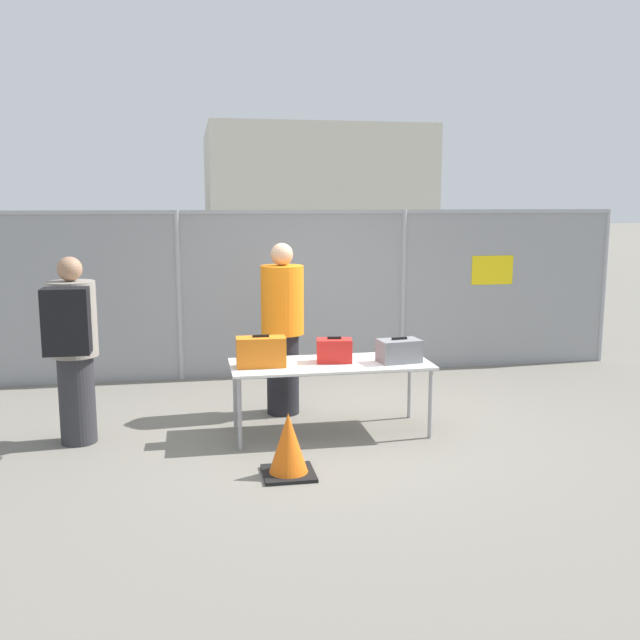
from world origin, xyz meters
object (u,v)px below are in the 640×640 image
suitcase_orange (261,352)px  suitcase_red (334,350)px  traffic_cone (288,446)px  suitcase_grey (399,351)px  traveler_hooded (73,343)px  utility_trailer (404,312)px  inspection_table (331,368)px  security_worker_near (282,327)px

suitcase_orange → suitcase_red: (0.74, 0.07, -0.03)m
suitcase_red → traffic_cone: (-0.61, -1.07, -0.58)m
suitcase_orange → suitcase_grey: size_ratio=1.09×
suitcase_grey → traveler_hooded: 3.13m
suitcase_orange → suitcase_red: bearing=5.5°
traveler_hooded → utility_trailer: 6.82m
traffic_cone → inspection_table: bearing=61.3°
inspection_table → security_worker_near: size_ratio=1.06×
inspection_table → utility_trailer: (2.28, 4.98, -0.27)m
security_worker_near → utility_trailer: 5.02m
suitcase_red → traveler_hooded: size_ratio=0.21×
suitcase_grey → security_worker_near: (-1.05, 0.85, 0.13)m
suitcase_orange → utility_trailer: suitcase_orange is taller
utility_trailer → traveler_hooded: bearing=-134.0°
inspection_table → suitcase_grey: suitcase_grey is taller
suitcase_red → traffic_cone: size_ratio=0.68×
inspection_table → suitcase_red: size_ratio=5.31×
suitcase_orange → suitcase_red: size_ratio=1.29×
suitcase_red → suitcase_grey: 0.64m
inspection_table → suitcase_grey: 0.70m
suitcase_red → traveler_hooded: traveler_hooded is taller
inspection_table → traveler_hooded: size_ratio=1.10×
security_worker_near → traffic_cone: 1.94m
traveler_hooded → security_worker_near: 2.17m
suitcase_orange → utility_trailer: (2.98, 5.03, -0.47)m
suitcase_red → suitcase_grey: suitcase_red is taller
suitcase_orange → traffic_cone: (0.12, -0.99, -0.61)m
suitcase_red → security_worker_near: bearing=120.0°
suitcase_orange → utility_trailer: 5.86m
inspection_table → traveler_hooded: traveler_hooded is taller
inspection_table → traveler_hooded: (-2.44, 0.09, 0.32)m
traveler_hooded → traffic_cone: traveler_hooded is taller
traveler_hooded → security_worker_near: bearing=-2.3°
suitcase_grey → traffic_cone: bearing=-142.7°
suitcase_grey → security_worker_near: security_worker_near is taller
suitcase_orange → traveler_hooded: traveler_hooded is taller
suitcase_red → utility_trailer: suitcase_red is taller
security_worker_near → utility_trailer: bearing=-133.2°
suitcase_grey → security_worker_near: bearing=141.1°
utility_trailer → security_worker_near: bearing=-122.2°
suitcase_orange → security_worker_near: size_ratio=0.26×
security_worker_near → suitcase_red: bearing=109.0°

